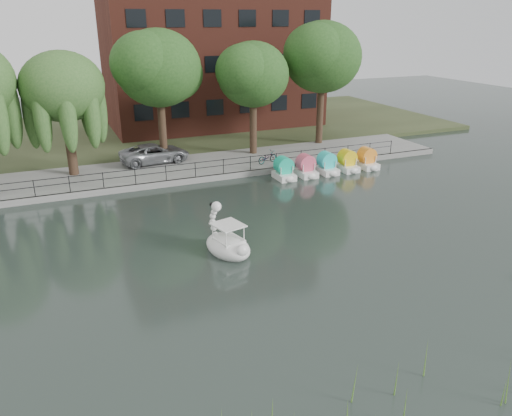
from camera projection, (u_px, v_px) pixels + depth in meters
ground_plane at (281, 266)px, 22.38m from camera, size 120.00×120.00×0.00m
promenade at (185, 169)px, 36.06m from camera, size 40.00×6.00×0.40m
kerb at (197, 180)px, 33.53m from camera, size 40.00×0.25×0.40m
land_strip at (146, 131)px, 48.10m from camera, size 60.00×22.00×0.36m
railing at (195, 166)px, 33.36m from camera, size 32.00×0.05×1.00m
apartment_building at (212, 29)px, 47.34m from camera, size 20.00×10.07×18.00m
willow_mid at (62, 87)px, 32.02m from camera, size 5.32×5.32×8.15m
broadleaf_center at (158, 69)px, 34.96m from camera, size 6.00×6.00×9.25m
broadleaf_right at (253, 75)px, 37.33m from camera, size 5.40×5.40×8.32m
broadleaf_far at (323, 58)px, 40.20m from camera, size 6.30×6.30×9.71m
minivan at (155, 152)px, 36.54m from camera, size 3.19×6.00×1.61m
bicycle at (267, 156)px, 36.53m from camera, size 1.11×1.82×1.00m
swan_boat at (227, 242)px, 23.51m from camera, size 2.33×3.06×2.31m
pedal_boat_row at (327, 165)px, 35.47m from camera, size 7.95×1.70×1.40m
reed_bank at (481, 373)px, 14.73m from camera, size 24.00×2.40×1.20m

